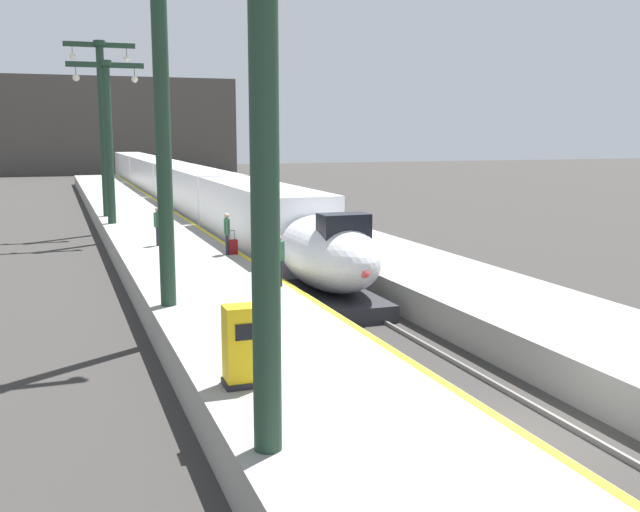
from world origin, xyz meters
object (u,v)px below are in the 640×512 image
Objects in this scene: highspeed_train_main at (176,185)px; passenger_mid_platform at (158,223)px; station_column_far at (108,126)px; station_column_mid at (161,84)px; station_column_near at (267,48)px; station_column_distant at (103,113)px; rolling_suitcase at (232,247)px; ticket_machine_yellow at (242,349)px; passenger_far_waiting at (279,256)px; passenger_near_edge at (227,230)px.

highspeed_train_main reaches higher than passenger_mid_platform.
station_column_mid is at bearing -90.00° from station_column_far.
station_column_mid reaches higher than station_column_near.
station_column_far is 3.90m from station_column_distant.
station_column_near reaches higher than rolling_suitcase.
station_column_distant is (-0.00, 24.62, -0.20)m from station_column_mid.
station_column_far reaches higher than ticket_machine_yellow.
rolling_suitcase is (-2.09, -27.97, -0.62)m from highspeed_train_main.
station_column_mid is at bearing 90.29° from station_column_near.
highspeed_train_main is at bearing 79.37° from passenger_mid_platform.
station_column_far is 0.86× the size of station_column_distant.
highspeed_train_main is 34.94m from passenger_far_waiting.
passenger_near_edge is at bearing 79.33° from station_column_near.
station_column_near is 35.10m from station_column_distant.
station_column_near is 13.43m from passenger_far_waiting.
passenger_near_edge is 1.00× the size of passenger_mid_platform.
ticket_machine_yellow is (-3.37, -8.83, -0.25)m from passenger_far_waiting.
station_column_far reaches higher than passenger_near_edge.
passenger_far_waiting is (2.44, -10.30, 0.00)m from passenger_mid_platform.
highspeed_train_main is at bearing 85.28° from passenger_near_edge.
station_column_mid is at bearing -114.66° from rolling_suitcase.
highspeed_train_main is at bearing 82.76° from ticket_machine_yellow.
rolling_suitcase is (3.81, -12.51, -4.96)m from station_column_far.
station_column_mid is 20.82m from station_column_far.
station_column_near is 0.96× the size of station_column_mid.
station_column_distant is at bearing 95.69° from passenger_mid_platform.
station_column_far is 5.14× the size of passenger_mid_platform.
passenger_mid_platform is 1.06× the size of ticket_machine_yellow.
station_column_far is 13.98m from rolling_suitcase.
ticket_machine_yellow is at bearing -102.40° from rolling_suitcase.
station_column_near is 19.76m from passenger_near_edge.
station_column_mid is 10.87m from rolling_suitcase.
station_column_mid is at bearing -90.00° from station_column_distant.
station_column_far is 20.22m from passenger_far_waiting.
station_column_distant is 5.99× the size of passenger_far_waiting.
passenger_near_edge reaches higher than rolling_suitcase.
highspeed_train_main is at bearing 80.76° from station_column_mid.
passenger_far_waiting is at bearing -93.57° from highspeed_train_main.
station_column_mid is 6.21× the size of passenger_near_edge.
passenger_mid_platform is 1.72× the size of rolling_suitcase.
station_column_mid is at bearing -96.28° from passenger_mid_platform.
passenger_near_edge is at bearing 66.57° from station_column_mid.
passenger_mid_platform reaches higher than rolling_suitcase.
rolling_suitcase is (3.81, 8.29, -5.91)m from station_column_mid.
station_column_mid is at bearing -113.43° from passenger_near_edge.
station_column_distant reaches higher than passenger_far_waiting.
passenger_mid_platform is (1.29, -9.11, -4.27)m from station_column_far.
station_column_near reaches higher than passenger_far_waiting.
highspeed_train_main is 44.56× the size of passenger_mid_platform.
station_column_near is at bearing -89.90° from station_column_far.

